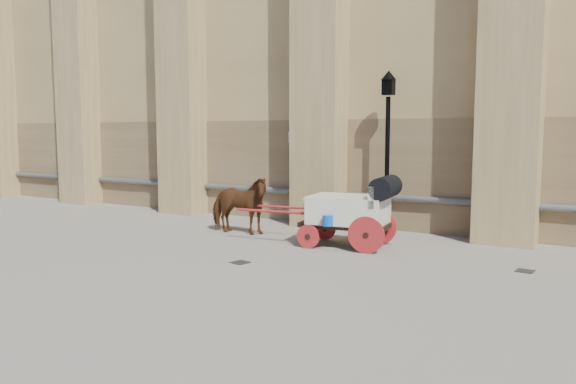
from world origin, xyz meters
The scene contains 6 objects.
ground centered at (0.00, 0.00, 0.00)m, with size 90.00×90.00×0.00m, color slate.
horse centered at (-2.21, 1.42, 0.76)m, with size 0.82×1.80×1.52m, color #5C3016.
carriage centered at (1.06, 1.40, 0.90)m, with size 3.90×1.49×1.67m.
street_lamp centered at (1.09, 3.40, 2.25)m, with size 0.39×0.39×4.21m.
drain_grate_near centered at (-0.27, -1.23, 0.01)m, with size 0.32×0.32×0.01m, color black.
drain_grate_far centered at (4.83, 0.99, 0.01)m, with size 0.32×0.32×0.01m, color black.
Camera 1 is at (6.30, -10.36, 2.66)m, focal length 35.00 mm.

